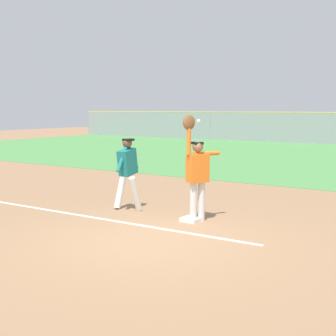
# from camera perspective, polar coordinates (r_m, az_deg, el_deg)

# --- Properties ---
(ground_plane) EXTENTS (79.56, 79.56, 0.00)m
(ground_plane) POSITION_cam_1_polar(r_m,az_deg,el_deg) (8.82, -2.29, -8.70)
(ground_plane) COLOR #936D4C
(chalk_foul_line) EXTENTS (12.00, 0.11, 0.01)m
(chalk_foul_line) POSITION_cam_1_polar(r_m,az_deg,el_deg) (12.18, -15.95, -4.53)
(chalk_foul_line) COLOR white
(chalk_foul_line) RESTS_ON ground_plane
(first_base) EXTENTS (0.39, 0.39, 0.08)m
(first_base) POSITION_cam_1_polar(r_m,az_deg,el_deg) (10.31, 2.80, -6.14)
(first_base) COLOR white
(first_base) RESTS_ON ground_plane
(fielder) EXTENTS (0.54, 0.83, 2.28)m
(fielder) POSITION_cam_1_polar(r_m,az_deg,el_deg) (10.11, 3.46, -0.19)
(fielder) COLOR silver
(fielder) RESTS_ON ground_plane
(runner) EXTENTS (0.73, 0.84, 1.72)m
(runner) POSITION_cam_1_polar(r_m,az_deg,el_deg) (11.29, -4.86, -0.07)
(runner) COLOR white
(runner) RESTS_ON ground_plane
(baseball) EXTENTS (0.07, 0.07, 0.07)m
(baseball) POSITION_cam_1_polar(r_m,az_deg,el_deg) (9.75, 3.69, 5.63)
(baseball) COLOR white
(parked_car_black) EXTENTS (4.45, 2.21, 1.25)m
(parked_car_black) POSITION_cam_1_polar(r_m,az_deg,el_deg) (39.21, 14.19, 4.35)
(parked_car_black) COLOR black
(parked_car_black) RESTS_ON ground_plane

